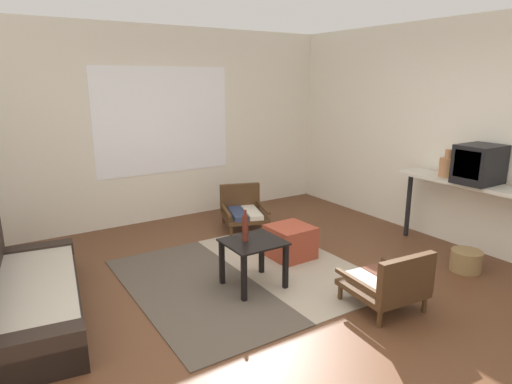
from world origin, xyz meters
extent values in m
plane|color=#56331E|center=(0.00, 0.00, 0.00)|extent=(7.80, 7.80, 0.00)
cube|color=silver|center=(0.00, 3.06, 1.35)|extent=(5.60, 0.12, 2.70)
cube|color=white|center=(0.00, 3.00, 1.42)|extent=(1.96, 0.01, 1.47)
cube|color=silver|center=(2.66, 0.30, 1.35)|extent=(0.12, 6.60, 2.70)
cube|color=#4C4238|center=(-0.65, 0.71, 0.01)|extent=(1.14, 2.28, 0.01)
cube|color=gray|center=(0.50, 0.71, 0.01)|extent=(1.14, 2.28, 0.01)
cube|color=black|center=(-2.04, 0.98, 0.11)|extent=(1.03, 2.05, 0.22)
cube|color=#B2A899|center=(-2.01, 0.98, 0.27)|extent=(0.91, 1.86, 0.10)
cube|color=black|center=(-1.91, 1.87, 0.17)|extent=(0.78, 0.28, 0.34)
cube|color=black|center=(-2.16, 0.10, 0.17)|extent=(0.78, 0.28, 0.34)
cube|color=black|center=(-0.13, 0.46, 0.47)|extent=(0.55, 0.50, 0.02)
cube|color=black|center=(-0.37, 0.67, 0.23)|extent=(0.04, 0.04, 0.46)
cube|color=black|center=(0.10, 0.67, 0.23)|extent=(0.04, 0.04, 0.46)
cube|color=black|center=(-0.37, 0.25, 0.23)|extent=(0.04, 0.04, 0.46)
cube|color=black|center=(0.10, 0.25, 0.23)|extent=(0.04, 0.04, 0.46)
cylinder|color=#472D19|center=(0.85, 1.66, 0.07)|extent=(0.04, 0.04, 0.14)
cylinder|color=#472D19|center=(0.39, 1.82, 0.07)|extent=(0.04, 0.04, 0.14)
cylinder|color=#472D19|center=(1.03, 2.19, 0.07)|extent=(0.04, 0.04, 0.14)
cylinder|color=#472D19|center=(0.57, 2.35, 0.07)|extent=(0.04, 0.04, 0.14)
cube|color=#472D19|center=(0.71, 2.01, 0.17)|extent=(0.74, 0.78, 0.05)
cube|color=beige|center=(0.80, 1.96, 0.22)|extent=(0.36, 0.61, 0.06)
cube|color=#2D3856|center=(0.61, 2.02, 0.22)|extent=(0.36, 0.61, 0.06)
cube|color=#472D19|center=(0.80, 2.28, 0.37)|extent=(0.56, 0.24, 0.37)
cube|color=#472D19|center=(0.96, 1.92, 0.28)|extent=(0.24, 0.62, 0.04)
cube|color=#472D19|center=(0.46, 2.09, 0.28)|extent=(0.24, 0.62, 0.04)
cylinder|color=#472D19|center=(0.40, -0.21, 0.08)|extent=(0.04, 0.04, 0.15)
cylinder|color=#472D19|center=(0.92, -0.26, 0.08)|extent=(0.04, 0.04, 0.15)
cylinder|color=#472D19|center=(0.35, -0.73, 0.08)|extent=(0.04, 0.04, 0.15)
cylinder|color=#472D19|center=(0.86, -0.78, 0.08)|extent=(0.04, 0.04, 0.15)
cube|color=#472D19|center=(0.63, -0.49, 0.18)|extent=(0.65, 0.66, 0.05)
cube|color=beige|center=(0.53, -0.46, 0.23)|extent=(0.25, 0.56, 0.06)
cube|color=brown|center=(0.74, -0.48, 0.23)|extent=(0.25, 0.56, 0.06)
cube|color=#472D19|center=(0.61, -0.76, 0.39)|extent=(0.60, 0.13, 0.37)
cube|color=#472D19|center=(0.36, -0.47, 0.29)|extent=(0.10, 0.60, 0.04)
cube|color=#472D19|center=(0.91, -0.52, 0.29)|extent=(0.10, 0.60, 0.04)
cube|color=#993D28|center=(0.61, 0.84, 0.19)|extent=(0.47, 0.47, 0.38)
cube|color=beige|center=(2.34, -0.21, 0.86)|extent=(0.39, 1.76, 0.04)
cylinder|color=black|center=(2.34, 0.61, 0.42)|extent=(0.06, 0.06, 0.84)
cube|color=black|center=(2.34, -0.26, 1.09)|extent=(0.48, 0.38, 0.42)
cube|color=black|center=(2.10, -0.26, 1.11)|extent=(0.01, 0.30, 0.30)
cylinder|color=#A87047|center=(2.34, 0.12, 0.99)|extent=(0.19, 0.19, 0.22)
cylinder|color=#A87047|center=(2.34, 0.12, 1.15)|extent=(0.08, 0.08, 0.11)
cylinder|color=#5B2319|center=(-0.19, 0.51, 0.61)|extent=(0.06, 0.06, 0.26)
cylinder|color=#5B2319|center=(-0.19, 0.51, 0.76)|extent=(0.03, 0.03, 0.06)
cylinder|color=olive|center=(1.98, -0.46, 0.11)|extent=(0.32, 0.32, 0.22)
camera|label=1|loc=(-2.25, -2.89, 1.99)|focal=30.72mm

